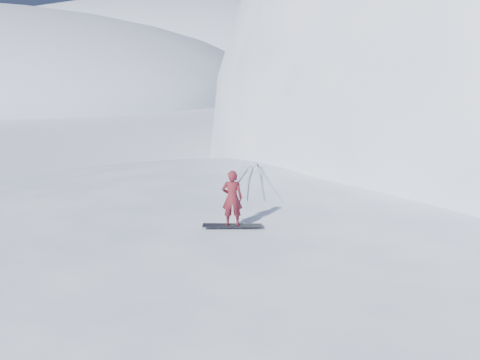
{
  "coord_description": "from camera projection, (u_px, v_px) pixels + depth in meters",
  "views": [
    {
      "loc": [
        2.45,
        -14.08,
        7.44
      ],
      "look_at": [
        -0.93,
        0.91,
        3.5
      ],
      "focal_mm": 40.0,
      "sensor_mm": 36.0,
      "label": 1
    }
  ],
  "objects": [
    {
      "name": "snowboarder",
      "position": [
        232.0,
        198.0,
        14.98
      ],
      "size": [
        0.65,
        0.49,
        1.6
      ],
      "primitive_type": "imported",
      "rotation": [
        0.0,
        0.0,
        3.34
      ],
      "color": "maroon",
      "rests_on": "snowboard"
    },
    {
      "name": "ground",
      "position": [
        264.0,
        305.0,
        15.68
      ],
      "size": [
        400.0,
        400.0,
        0.0
      ],
      "primitive_type": "plane",
      "color": "white",
      "rests_on": "ground"
    },
    {
      "name": "far_ridge_c",
      "position": [
        181.0,
        75.0,
        128.15
      ],
      "size": [
        140.0,
        90.0,
        36.0
      ],
      "primitive_type": "ellipsoid",
      "color": "white",
      "rests_on": "ground"
    },
    {
      "name": "wind_bumps",
      "position": [
        259.0,
        273.0,
        17.8
      ],
      "size": [
        16.0,
        14.4,
        1.0
      ],
      "color": "white",
      "rests_on": "ground"
    },
    {
      "name": "snowboard",
      "position": [
        232.0,
        225.0,
        15.19
      ],
      "size": [
        1.72,
        0.64,
        0.03
      ],
      "primitive_type": "cube",
      "rotation": [
        0.0,
        0.0,
        0.2
      ],
      "color": "black",
      "rests_on": "near_ridge"
    },
    {
      "name": "near_ridge",
      "position": [
        308.0,
        267.0,
        18.3
      ],
      "size": [
        36.0,
        28.0,
        4.8
      ],
      "primitive_type": "ellipsoid",
      "color": "white",
      "rests_on": "ground"
    },
    {
      "name": "board_tracks",
      "position": [
        253.0,
        179.0,
        20.39
      ],
      "size": [
        2.5,
        5.97,
        0.04
      ],
      "color": "silver",
      "rests_on": "ground"
    }
  ]
}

